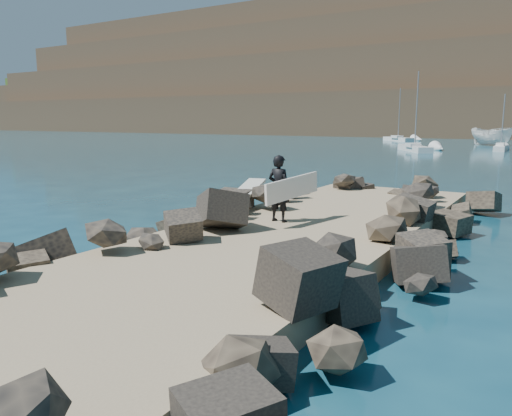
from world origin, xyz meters
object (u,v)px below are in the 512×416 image
object	(u,v)px
sailboat_b	(501,148)
surfboard_resting	(245,195)
surfer_with_board	(281,188)
boat_imported	(492,136)

from	to	relation	value
sailboat_b	surfboard_resting	bearing A→B (deg)	-93.40
surfer_with_board	sailboat_b	bearing A→B (deg)	89.18
boat_imported	surfer_with_board	size ratio (longest dim) A/B	2.81
boat_imported	sailboat_b	xyz separation A→B (m)	(2.50, -13.34, -0.99)
boat_imported	surfboard_resting	bearing A→B (deg)	-148.24
surfer_with_board	sailboat_b	distance (m)	52.21
surfer_with_board	boat_imported	bearing A→B (deg)	91.54
boat_imported	surfer_with_board	distance (m)	65.56
surfer_with_board	sailboat_b	xyz separation A→B (m)	(0.74, 52.19, -1.26)
surfboard_resting	sailboat_b	size ratio (longest dim) A/B	0.39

